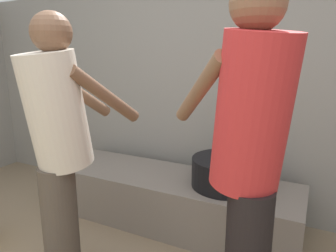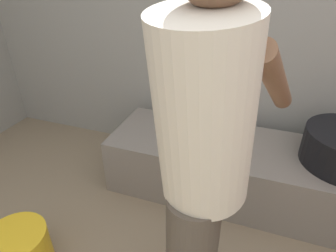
% 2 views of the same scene
% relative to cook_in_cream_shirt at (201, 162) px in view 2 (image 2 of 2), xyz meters
% --- Properties ---
extents(block_enclosure_rear, '(5.74, 0.20, 1.96)m').
position_rel_cook_in_cream_shirt_xyz_m(block_enclosure_rear, '(0.45, 1.43, 0.08)').
color(block_enclosure_rear, gray).
rests_on(block_enclosure_rear, ground_plane).
extents(hearth_ledge, '(2.06, 0.60, 0.40)m').
position_rel_cook_in_cream_shirt_xyz_m(hearth_ledge, '(0.22, 0.91, -0.70)').
color(hearth_ledge, slate).
rests_on(hearth_ledge, ground_plane).
extents(cook_in_cream_shirt, '(0.46, 0.71, 1.57)m').
position_rel_cook_in_cream_shirt_xyz_m(cook_in_cream_shirt, '(0.00, 0.00, 0.00)').
color(cook_in_cream_shirt, '#4C4238').
rests_on(cook_in_cream_shirt, ground_plane).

